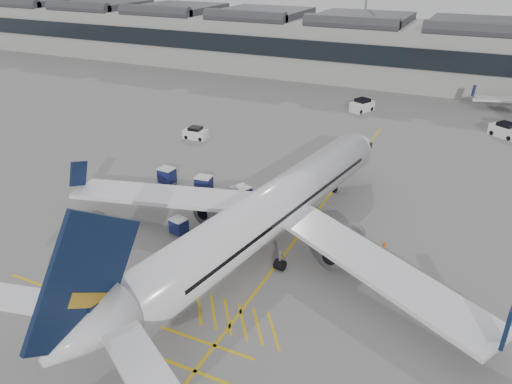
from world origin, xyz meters
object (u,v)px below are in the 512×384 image
at_px(ramp_agent_a, 271,220).
at_px(belt_loader, 242,211).
at_px(airliner_main, 265,213).
at_px(pushback_tug, 87,226).
at_px(baggage_cart_a, 179,226).
at_px(ramp_agent_b, 258,230).

bearing_deg(ramp_agent_a, belt_loader, 120.01).
relative_size(airliner_main, belt_loader, 8.59).
bearing_deg(ramp_agent_a, airliner_main, -120.48).
distance_m(ramp_agent_a, pushback_tug, 17.28).
xyz_separation_m(baggage_cart_a, pushback_tug, (-8.12, -3.23, -0.28)).
height_order(airliner_main, pushback_tug, airliner_main).
distance_m(ramp_agent_a, ramp_agent_b, 2.39).
xyz_separation_m(ramp_agent_a, pushback_tug, (-15.29, -8.05, -0.23)).
bearing_deg(ramp_agent_b, ramp_agent_a, -112.54).
distance_m(airliner_main, baggage_cart_a, 8.72).
bearing_deg(baggage_cart_a, airliner_main, 22.85).
bearing_deg(ramp_agent_b, baggage_cart_a, 0.52).
height_order(belt_loader, baggage_cart_a, belt_loader).
distance_m(ramp_agent_b, pushback_tug, 16.16).
height_order(airliner_main, ramp_agent_b, airliner_main).
distance_m(baggage_cart_a, pushback_tug, 8.75).
height_order(belt_loader, ramp_agent_b, belt_loader).
relative_size(airliner_main, baggage_cart_a, 24.46).
xyz_separation_m(airliner_main, ramp_agent_b, (-1.21, 1.19, -2.61)).
bearing_deg(airliner_main, baggage_cart_a, -162.09).
distance_m(airliner_main, ramp_agent_a, 4.59).
relative_size(ramp_agent_a, ramp_agent_b, 0.92).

